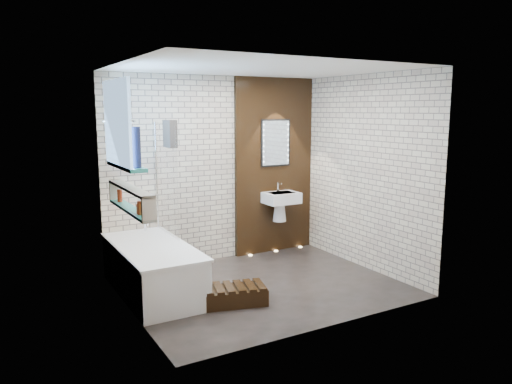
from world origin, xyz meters
TOP-DOWN VIEW (x-y plane):
  - ground at (0.00, 0.00)m, footprint 3.20×3.20m
  - room_shell at (0.00, 0.00)m, footprint 3.24×3.20m
  - walnut_panel at (0.95, 1.27)m, footprint 1.30×0.06m
  - clerestory_window at (-1.57, 0.35)m, footprint 0.18×1.00m
  - display_niche at (-1.53, 0.15)m, footprint 0.14×1.30m
  - bathtub at (-1.22, 0.45)m, footprint 0.79×1.74m
  - bath_screen at (-0.87, 0.89)m, footprint 0.01×0.78m
  - towel at (-0.87, 0.71)m, footprint 0.10×0.25m
  - shower_head at (-1.30, 0.95)m, footprint 0.18×0.18m
  - washbasin at (0.95, 1.07)m, footprint 0.50×0.36m
  - led_mirror at (0.95, 1.23)m, footprint 0.50×0.02m
  - walnut_step at (-0.60, -0.30)m, footprint 0.89×0.57m
  - niche_bottles at (-1.53, 0.05)m, footprint 0.06×0.87m
  - sill_vases at (-1.50, -0.03)m, footprint 0.10×0.10m
  - floor_uplights at (0.95, 1.20)m, footprint 0.96×0.06m

SIDE VIEW (x-z plane):
  - ground at x=0.00m, z-range 0.00..0.00m
  - floor_uplights at x=0.95m, z-range 0.00..0.01m
  - walnut_step at x=-0.60m, z-range 0.00..0.18m
  - bathtub at x=-1.22m, z-range -0.06..0.64m
  - washbasin at x=0.95m, z-range 0.50..1.08m
  - niche_bottles at x=-1.53m, z-range 1.09..1.23m
  - display_niche at x=-1.53m, z-range 1.07..1.33m
  - bath_screen at x=-0.87m, z-range 0.58..1.98m
  - walnut_panel at x=0.95m, z-range 0.00..2.60m
  - room_shell at x=0.00m, z-range 0.00..2.60m
  - led_mirror at x=0.95m, z-range 1.30..2.00m
  - sill_vases at x=-1.50m, z-range 1.55..1.97m
  - towel at x=-0.87m, z-range 1.69..2.01m
  - clerestory_window at x=-1.57m, z-range 1.43..2.37m
  - shower_head at x=-1.30m, z-range 1.99..2.01m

